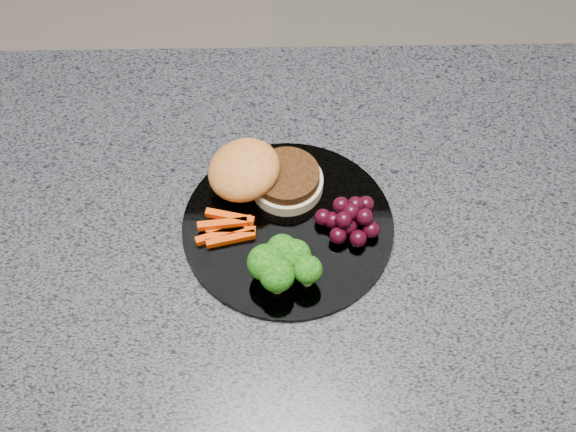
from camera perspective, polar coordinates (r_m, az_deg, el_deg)
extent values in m
cube|color=brown|center=(1.41, -0.90, -10.90)|extent=(1.20, 0.60, 0.86)
cube|color=#484952|center=(1.01, -1.23, -0.78)|extent=(1.20, 0.60, 0.04)
cylinder|color=white|center=(0.98, 0.00, -0.75)|extent=(0.26, 0.26, 0.01)
cylinder|color=beige|center=(1.01, -0.09, 2.36)|extent=(0.10, 0.10, 0.02)
cylinder|color=#47240D|center=(1.00, -0.09, 2.88)|extent=(0.09, 0.09, 0.01)
ellipsoid|color=#C97932|center=(1.00, -3.15, 3.05)|extent=(0.10, 0.10, 0.05)
cube|color=#D83A03|center=(0.98, -4.33, -0.50)|extent=(0.06, 0.02, 0.01)
cube|color=#D83A03|center=(0.98, -4.08, -1.06)|extent=(0.06, 0.01, 0.01)
cube|color=#D83A03|center=(0.97, -4.88, -1.32)|extent=(0.06, 0.03, 0.01)
cube|color=#D83A03|center=(0.98, -4.16, -0.04)|extent=(0.06, 0.02, 0.01)
cube|color=#D83A03|center=(0.97, -4.69, -0.55)|extent=(0.06, 0.02, 0.01)
cube|color=#D83A03|center=(0.97, -4.10, -1.64)|extent=(0.06, 0.02, 0.01)
cylinder|color=olive|center=(0.94, -1.52, -4.07)|extent=(0.02, 0.02, 0.02)
ellipsoid|color=#0E3B08|center=(0.92, -1.56, -3.33)|extent=(0.04, 0.04, 0.04)
cylinder|color=olive|center=(0.94, 0.46, -3.47)|extent=(0.01, 0.01, 0.02)
ellipsoid|color=#0E3B08|center=(0.92, 0.47, -2.78)|extent=(0.04, 0.04, 0.03)
cylinder|color=olive|center=(0.93, -0.77, -4.92)|extent=(0.01, 0.01, 0.02)
ellipsoid|color=#0E3B08|center=(0.91, -0.79, -4.23)|extent=(0.04, 0.04, 0.04)
cylinder|color=olive|center=(0.93, 1.37, -4.45)|extent=(0.01, 0.01, 0.02)
ellipsoid|color=#0E3B08|center=(0.92, 1.40, -3.82)|extent=(0.03, 0.03, 0.03)
cylinder|color=olive|center=(0.95, -0.42, -3.04)|extent=(0.01, 0.01, 0.02)
ellipsoid|color=#0E3B08|center=(0.93, -0.43, -2.37)|extent=(0.04, 0.04, 0.03)
sphere|color=black|center=(0.97, 4.35, -0.73)|extent=(0.02, 0.02, 0.02)
sphere|color=black|center=(0.98, 5.28, -0.12)|extent=(0.02, 0.02, 0.02)
sphere|color=black|center=(0.99, 4.34, 0.49)|extent=(0.02, 0.02, 0.02)
sphere|color=black|center=(0.97, 3.22, -0.30)|extent=(0.02, 0.02, 0.02)
sphere|color=black|center=(0.96, 3.58, -1.40)|extent=(0.02, 0.02, 0.02)
sphere|color=black|center=(0.96, 5.01, -1.59)|extent=(0.02, 0.02, 0.02)
sphere|color=black|center=(0.97, 5.95, -0.97)|extent=(0.02, 0.02, 0.02)
sphere|color=black|center=(0.99, 5.55, 0.84)|extent=(0.02, 0.02, 0.02)
sphere|color=black|center=(0.98, 2.52, -0.09)|extent=(0.02, 0.02, 0.02)
sphere|color=black|center=(0.96, 4.52, 0.33)|extent=(0.02, 0.02, 0.02)
sphere|color=black|center=(0.96, 3.99, -0.25)|extent=(0.02, 0.02, 0.02)
sphere|color=black|center=(0.96, 5.48, -0.04)|extent=(0.02, 0.02, 0.02)
sphere|color=black|center=(0.97, 3.80, 0.79)|extent=(0.02, 0.02, 0.02)
sphere|color=black|center=(0.97, 4.81, 0.81)|extent=(0.02, 0.02, 0.02)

